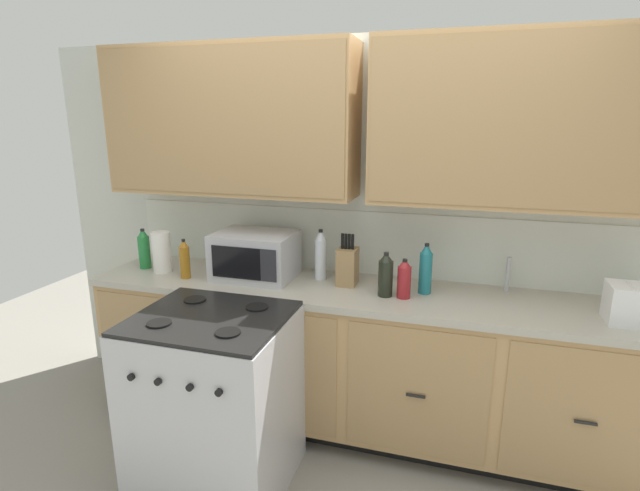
# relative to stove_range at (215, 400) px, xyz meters

# --- Properties ---
(ground_plane) EXTENTS (8.00, 8.00, 0.00)m
(ground_plane) POSITION_rel_stove_range_xyz_m (0.59, 0.33, -0.47)
(ground_plane) COLOR gray
(wall_unit) EXTENTS (4.38, 0.40, 2.35)m
(wall_unit) POSITION_rel_stove_range_xyz_m (0.60, 0.83, 1.15)
(wall_unit) COLOR silver
(wall_unit) RESTS_ON ground_plane
(counter_run) EXTENTS (3.21, 0.64, 0.93)m
(counter_run) POSITION_rel_stove_range_xyz_m (0.60, 0.63, 0.01)
(counter_run) COLOR black
(counter_run) RESTS_ON ground_plane
(stove_range) EXTENTS (0.76, 0.68, 0.95)m
(stove_range) POSITION_rel_stove_range_xyz_m (0.00, 0.00, 0.00)
(stove_range) COLOR #B7B7BC
(stove_range) RESTS_ON ground_plane
(microwave) EXTENTS (0.48, 0.37, 0.28)m
(microwave) POSITION_rel_stove_range_xyz_m (-0.05, 0.66, 0.60)
(microwave) COLOR #B7B7BC
(microwave) RESTS_ON counter_run
(toaster) EXTENTS (0.28, 0.18, 0.19)m
(toaster) POSITION_rel_stove_range_xyz_m (1.99, 0.54, 0.55)
(toaster) COLOR white
(toaster) RESTS_ON counter_run
(knife_block) EXTENTS (0.11, 0.14, 0.31)m
(knife_block) POSITION_rel_stove_range_xyz_m (0.53, 0.69, 0.57)
(knife_block) COLOR #9C794E
(knife_block) RESTS_ON counter_run
(sink_faucet) EXTENTS (0.02, 0.02, 0.20)m
(sink_faucet) POSITION_rel_stove_range_xyz_m (1.42, 0.84, 0.56)
(sink_faucet) COLOR #B2B5BA
(sink_faucet) RESTS_ON counter_run
(paper_towel_roll) EXTENTS (0.12, 0.12, 0.26)m
(paper_towel_roll) POSITION_rel_stove_range_xyz_m (-0.67, 0.59, 0.59)
(paper_towel_roll) COLOR white
(paper_towel_roll) RESTS_ON counter_run
(bottle_amber) EXTENTS (0.06, 0.06, 0.25)m
(bottle_amber) POSITION_rel_stove_range_xyz_m (-0.46, 0.52, 0.58)
(bottle_amber) COLOR #9E6619
(bottle_amber) RESTS_ON counter_run
(bottle_teal) EXTENTS (0.07, 0.07, 0.29)m
(bottle_teal) POSITION_rel_stove_range_xyz_m (0.98, 0.67, 0.60)
(bottle_teal) COLOR #1E707A
(bottle_teal) RESTS_ON counter_run
(bottle_clear) EXTENTS (0.07, 0.07, 0.31)m
(bottle_clear) POSITION_rel_stove_range_xyz_m (0.35, 0.74, 0.61)
(bottle_clear) COLOR silver
(bottle_clear) RESTS_ON counter_run
(bottle_dark) EXTENTS (0.08, 0.08, 0.25)m
(bottle_dark) POSITION_rel_stove_range_xyz_m (0.77, 0.56, 0.58)
(bottle_dark) COLOR black
(bottle_dark) RESTS_ON counter_run
(bottle_red) EXTENTS (0.08, 0.08, 0.22)m
(bottle_red) POSITION_rel_stove_range_xyz_m (0.88, 0.56, 0.56)
(bottle_red) COLOR maroon
(bottle_red) RESTS_ON counter_run
(bottle_green) EXTENTS (0.07, 0.07, 0.26)m
(bottle_green) POSITION_rel_stove_range_xyz_m (-0.82, 0.62, 0.58)
(bottle_green) COLOR #237A38
(bottle_green) RESTS_ON counter_run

